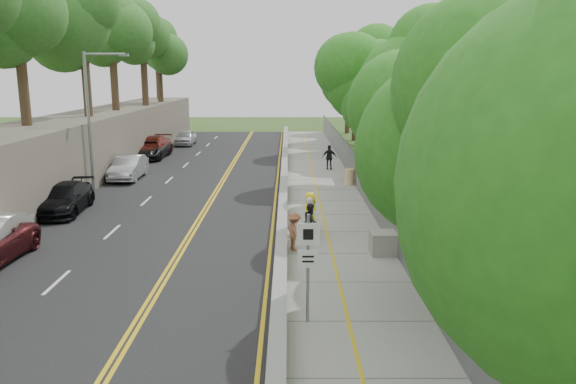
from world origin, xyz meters
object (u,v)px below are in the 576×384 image
object	(u,v)px
concrete_block	(387,243)
person_far	(329,157)
construction_barrel	(349,177)
streetlight	(92,113)
painter_0	(310,212)
signpost	(308,256)

from	to	relation	value
concrete_block	person_far	xyz separation A→B (m)	(-0.84, 19.00, 0.45)
construction_barrel	concrete_block	size ratio (longest dim) A/B	0.76
streetlight	person_far	world-z (taller)	streetlight
concrete_block	painter_0	xyz separation A→B (m)	(-2.85, 3.05, 0.45)
construction_barrel	painter_0	world-z (taller)	painter_0
concrete_block	painter_0	world-z (taller)	painter_0
streetlight	signpost	xyz separation A→B (m)	(11.51, -17.02, -2.68)
signpost	painter_0	bearing A→B (deg)	87.47
streetlight	person_far	xyz separation A→B (m)	(13.92, 8.00, -3.71)
streetlight	signpost	distance (m)	20.72
construction_barrel	painter_0	distance (m)	10.86
signpost	concrete_block	world-z (taller)	signpost
concrete_block	person_far	distance (m)	19.02
streetlight	construction_barrel	world-z (taller)	streetlight
construction_barrel	concrete_block	distance (m)	13.52
signpost	concrete_block	xyz separation A→B (m)	(3.25, 6.02, -1.48)
construction_barrel	signpost	bearing A→B (deg)	-99.45
signpost	concrete_block	size ratio (longest dim) A/B	2.41
construction_barrel	concrete_block	bearing A→B (deg)	-90.00
signpost	construction_barrel	distance (m)	19.85
streetlight	signpost	world-z (taller)	streetlight
painter_0	construction_barrel	bearing A→B (deg)	-37.33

